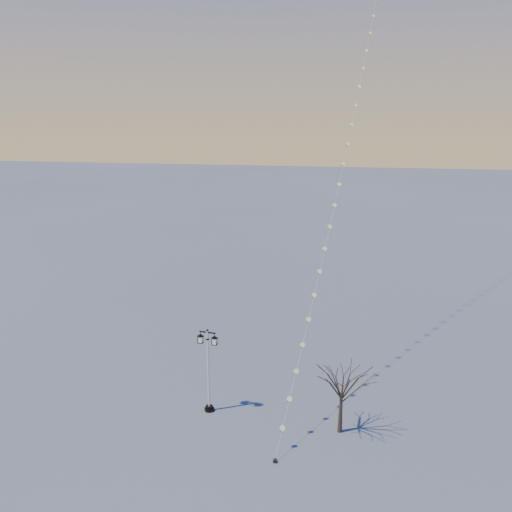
# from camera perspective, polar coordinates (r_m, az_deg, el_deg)

# --- Properties ---
(ground) EXTENTS (300.00, 300.00, 0.00)m
(ground) POSITION_cam_1_polar(r_m,az_deg,el_deg) (29.47, -1.98, -19.40)
(ground) COLOR slate
(ground) RESTS_ON ground
(street_lamp) EXTENTS (1.28, 0.56, 5.05)m
(street_lamp) POSITION_cam_1_polar(r_m,az_deg,el_deg) (31.01, -5.09, -11.60)
(street_lamp) COLOR black
(street_lamp) RESTS_ON ground
(bare_tree) EXTENTS (2.48, 2.48, 4.11)m
(bare_tree) POSITION_cam_1_polar(r_m,az_deg,el_deg) (29.33, 9.10, -13.26)
(bare_tree) COLOR #37291D
(bare_tree) RESTS_ON ground
(kite_train) EXTENTS (6.30, 34.63, 37.20)m
(kite_train) POSITION_cam_1_polar(r_m,az_deg,el_deg) (39.69, 10.46, 17.41)
(kite_train) COLOR black
(kite_train) RESTS_ON ground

